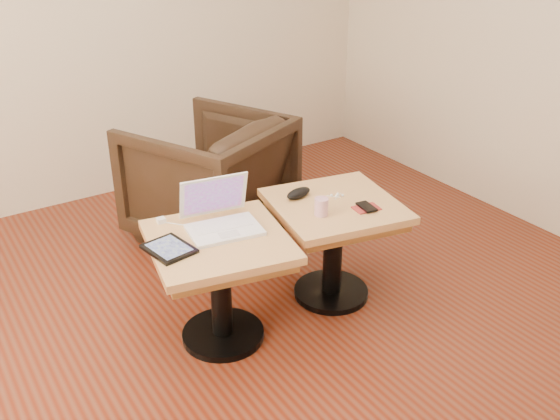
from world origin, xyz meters
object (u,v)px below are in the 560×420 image
laptop (221,218)px  striped_cup (321,207)px  side_table_right (334,227)px  armchair (209,178)px  side_table_left (220,264)px

laptop → striped_cup: laptop is taller
side_table_right → laptop: bearing=-176.7°
armchair → side_table_left: bearing=41.0°
side_table_right → laptop: (-0.61, 0.08, 0.19)m
side_table_right → side_table_left: bearing=-168.9°
side_table_left → striped_cup: striped_cup is taller
side_table_right → striped_cup: 0.24m
side_table_left → side_table_right: same height
side_table_right → laptop: size_ratio=1.94×
side_table_left → side_table_right: (0.67, 0.00, 0.00)m
side_table_right → armchair: 1.00m
laptop → armchair: bearing=75.8°
side_table_right → laptop: 0.64m
striped_cup → side_table_left: bearing=172.5°
laptop → striped_cup: size_ratio=4.22×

